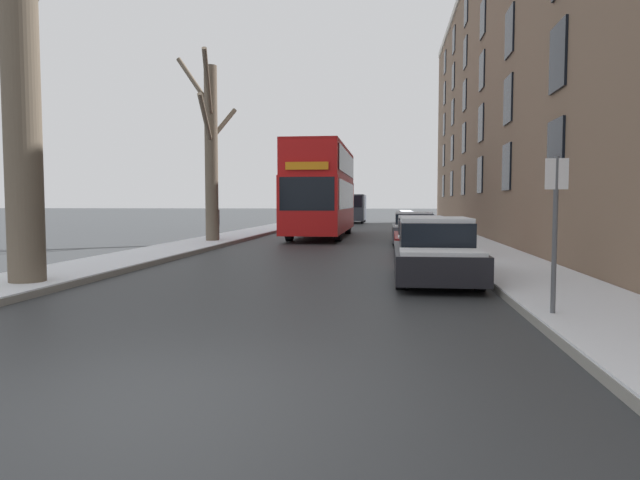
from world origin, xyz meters
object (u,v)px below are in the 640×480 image
object	(u,v)px
parked_car_0	(435,252)
bare_tree_left_1	(211,148)
street_sign_post	(555,228)
oncoming_van	(353,208)
parked_car_2	(414,229)
pedestrian_left_sidewalk	(215,222)
double_decker_bus	(322,187)
parked_car_1	(421,238)
bare_tree_left_0	(23,76)

from	to	relation	value
parked_car_0	bare_tree_left_1	bearing A→B (deg)	129.28
bare_tree_left_1	street_sign_post	world-z (taller)	bare_tree_left_1
oncoming_van	bare_tree_left_1	bearing A→B (deg)	-99.33
parked_car_2	pedestrian_left_sidewalk	world-z (taller)	pedestrian_left_sidewalk
bare_tree_left_1	oncoming_van	xyz separation A→B (m)	(4.31, 26.26, -2.72)
double_decker_bus	parked_car_1	distance (m)	11.26
parked_car_2	parked_car_0	bearing A→B (deg)	-90.00
oncoming_van	parked_car_0	bearing A→B (deg)	-83.56
double_decker_bus	parked_car_0	bearing A→B (deg)	-74.44
bare_tree_left_0	double_decker_bus	size ratio (longest dim) A/B	0.82
bare_tree_left_0	pedestrian_left_sidewalk	bearing A→B (deg)	91.18
double_decker_bus	parked_car_1	world-z (taller)	double_decker_bus
oncoming_van	parked_car_2	bearing A→B (deg)	-80.75
bare_tree_left_0	double_decker_bus	world-z (taller)	bare_tree_left_0
double_decker_bus	parked_car_2	world-z (taller)	double_decker_bus
bare_tree_left_0	parked_car_0	xyz separation A→B (m)	(8.24, 2.24, -3.61)
bare_tree_left_0	oncoming_van	distance (m)	39.15
bare_tree_left_1	oncoming_van	bearing A→B (deg)	80.67
bare_tree_left_0	oncoming_van	world-z (taller)	bare_tree_left_0
bare_tree_left_1	pedestrian_left_sidewalk	bearing A→B (deg)	95.15
double_decker_bus	street_sign_post	size ratio (longest dim) A/B	4.46
oncoming_van	street_sign_post	xyz separation A→B (m)	(5.47, -41.00, 0.08)
parked_car_1	oncoming_van	distance (m)	31.18
pedestrian_left_sidewalk	street_sign_post	xyz separation A→B (m)	(9.85, -15.48, 0.48)
bare_tree_left_0	pedestrian_left_sidewalk	distance (m)	13.72
bare_tree_left_0	bare_tree_left_1	world-z (taller)	bare_tree_left_0
parked_car_1	oncoming_van	xyz separation A→B (m)	(-4.13, 30.90, 0.70)
parked_car_1	parked_car_2	distance (m)	5.56
bare_tree_left_1	oncoming_van	world-z (taller)	bare_tree_left_1
double_decker_bus	parked_car_0	distance (m)	16.57
street_sign_post	double_decker_bus	bearing A→B (deg)	105.85
pedestrian_left_sidewalk	parked_car_2	bearing A→B (deg)	-13.83
pedestrian_left_sidewalk	street_sign_post	distance (m)	18.35
parked_car_2	oncoming_van	bearing A→B (deg)	99.25
oncoming_van	street_sign_post	distance (m)	41.36
bare_tree_left_1	oncoming_van	size ratio (longest dim) A/B	1.37
bare_tree_left_0	parked_car_0	bearing A→B (deg)	15.18
parked_car_1	oncoming_van	bearing A→B (deg)	97.61
bare_tree_left_0	parked_car_0	distance (m)	9.26
street_sign_post	bare_tree_left_1	bearing A→B (deg)	123.58
bare_tree_left_1	parked_car_0	world-z (taller)	bare_tree_left_1
parked_car_2	street_sign_post	xyz separation A→B (m)	(1.34, -15.66, 0.76)
parked_car_2	street_sign_post	bearing A→B (deg)	-85.11
parked_car_0	street_sign_post	xyz separation A→B (m)	(1.34, -4.41, 0.74)
oncoming_van	pedestrian_left_sidewalk	size ratio (longest dim) A/B	3.46
double_decker_bus	pedestrian_left_sidewalk	xyz separation A→B (m)	(-4.09, -4.79, -1.63)
parked_car_2	oncoming_van	distance (m)	25.68
bare_tree_left_1	parked_car_1	xyz separation A→B (m)	(8.44, -4.64, -3.42)
parked_car_1	parked_car_2	xyz separation A→B (m)	(0.00, 5.56, 0.02)
double_decker_bus	parked_car_2	xyz separation A→B (m)	(4.42, -4.62, -1.90)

